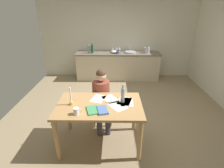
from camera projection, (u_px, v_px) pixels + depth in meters
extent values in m
cube|color=#937F60|center=(119.00, 115.00, 3.94)|extent=(5.20, 5.20, 0.04)
cube|color=beige|center=(118.00, 39.00, 5.79)|extent=(5.20, 0.12, 2.60)
cube|color=beige|center=(118.00, 66.00, 5.81)|extent=(2.71, 0.60, 0.86)
cube|color=#72665B|center=(118.00, 53.00, 5.63)|extent=(2.75, 0.64, 0.04)
cube|color=tan|center=(99.00, 105.00, 2.79)|extent=(1.39, 0.87, 0.04)
cylinder|color=tan|center=(57.00, 140.00, 2.61)|extent=(0.07, 0.07, 0.75)
cylinder|color=tan|center=(140.00, 141.00, 2.60)|extent=(0.07, 0.07, 0.75)
cylinder|color=tan|center=(69.00, 113.00, 3.30)|extent=(0.07, 0.07, 0.75)
cylinder|color=tan|center=(134.00, 113.00, 3.29)|extent=(0.07, 0.07, 0.75)
cube|color=tan|center=(102.00, 103.00, 3.48)|extent=(0.45, 0.45, 0.04)
cube|color=tan|center=(101.00, 90.00, 3.56)|extent=(0.36, 0.08, 0.40)
cylinder|color=tan|center=(94.00, 118.00, 3.40)|extent=(0.04, 0.04, 0.45)
cylinder|color=tan|center=(111.00, 117.00, 3.44)|extent=(0.04, 0.04, 0.45)
cylinder|color=tan|center=(94.00, 109.00, 3.71)|extent=(0.04, 0.04, 0.45)
cylinder|color=tan|center=(109.00, 108.00, 3.75)|extent=(0.04, 0.04, 0.45)
cylinder|color=brown|center=(101.00, 93.00, 3.37)|extent=(0.36, 0.36, 0.50)
sphere|color=#D8AD8C|center=(101.00, 76.00, 3.22)|extent=(0.20, 0.20, 0.20)
sphere|color=#473323|center=(101.00, 74.00, 3.21)|extent=(0.19, 0.19, 0.19)
cylinder|color=#383847|center=(98.00, 109.00, 3.29)|extent=(0.18, 0.40, 0.13)
cylinder|color=#383847|center=(99.00, 125.00, 3.20)|extent=(0.10, 0.10, 0.45)
cylinder|color=#383847|center=(107.00, 109.00, 3.31)|extent=(0.18, 0.40, 0.13)
cylinder|color=#383847|center=(108.00, 124.00, 3.22)|extent=(0.10, 0.10, 0.45)
cylinder|color=white|center=(76.00, 111.00, 2.51)|extent=(0.09, 0.09, 0.10)
torus|color=white|center=(80.00, 111.00, 2.50)|extent=(0.07, 0.01, 0.07)
cylinder|color=gold|center=(71.00, 103.00, 2.77)|extent=(0.06, 0.06, 0.05)
cylinder|color=white|center=(70.00, 95.00, 2.71)|extent=(0.02, 0.02, 0.25)
cube|color=#44985D|center=(93.00, 110.00, 2.61)|extent=(0.24, 0.29, 0.02)
cube|color=#4F72B1|center=(103.00, 110.00, 2.60)|extent=(0.20, 0.27, 0.03)
cube|color=white|center=(98.00, 98.00, 2.97)|extent=(0.29, 0.35, 0.00)
cube|color=white|center=(118.00, 106.00, 2.73)|extent=(0.34, 0.36, 0.00)
cube|color=white|center=(125.00, 101.00, 2.89)|extent=(0.28, 0.34, 0.00)
cube|color=white|center=(110.00, 99.00, 2.95)|extent=(0.33, 0.36, 0.00)
cube|color=white|center=(127.00, 102.00, 2.86)|extent=(0.22, 0.30, 0.00)
cylinder|color=#8C999E|center=(123.00, 95.00, 2.80)|extent=(0.06, 0.06, 0.25)
cylinder|color=#8C999E|center=(123.00, 87.00, 2.74)|extent=(0.03, 0.03, 0.06)
cylinder|color=#B2B7BC|center=(130.00, 52.00, 5.61)|extent=(0.36, 0.36, 0.04)
cylinder|color=silver|center=(130.00, 48.00, 5.71)|extent=(0.02, 0.02, 0.24)
cylinder|color=#8C999E|center=(89.00, 49.00, 5.54)|extent=(0.07, 0.07, 0.23)
cylinder|color=#8C999E|center=(88.00, 45.00, 5.49)|extent=(0.03, 0.03, 0.06)
cylinder|color=#194C23|center=(92.00, 49.00, 5.52)|extent=(0.08, 0.08, 0.25)
cylinder|color=#194C23|center=(92.00, 44.00, 5.46)|extent=(0.04, 0.04, 0.06)
ellipsoid|color=white|center=(114.00, 52.00, 5.56)|extent=(0.20, 0.20, 0.09)
cylinder|color=#B7BABF|center=(147.00, 50.00, 5.57)|extent=(0.18, 0.18, 0.18)
cone|color=#262628|center=(147.00, 47.00, 5.53)|extent=(0.11, 0.11, 0.04)
cylinder|color=silver|center=(119.00, 52.00, 5.76)|extent=(0.06, 0.06, 0.00)
cylinder|color=silver|center=(119.00, 50.00, 5.74)|extent=(0.01, 0.01, 0.07)
cone|color=silver|center=(119.00, 48.00, 5.71)|extent=(0.07, 0.07, 0.08)
cylinder|color=silver|center=(116.00, 52.00, 5.76)|extent=(0.06, 0.06, 0.00)
cylinder|color=silver|center=(116.00, 50.00, 5.74)|extent=(0.01, 0.01, 0.07)
cone|color=silver|center=(116.00, 48.00, 5.71)|extent=(0.07, 0.07, 0.08)
cylinder|color=silver|center=(113.00, 52.00, 5.76)|extent=(0.06, 0.06, 0.00)
cylinder|color=silver|center=(113.00, 50.00, 5.74)|extent=(0.01, 0.01, 0.07)
cone|color=silver|center=(113.00, 48.00, 5.71)|extent=(0.07, 0.07, 0.08)
cylinder|color=#33598C|center=(118.00, 52.00, 5.46)|extent=(0.09, 0.09, 0.09)
torus|color=#33598C|center=(119.00, 52.00, 5.46)|extent=(0.06, 0.01, 0.06)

